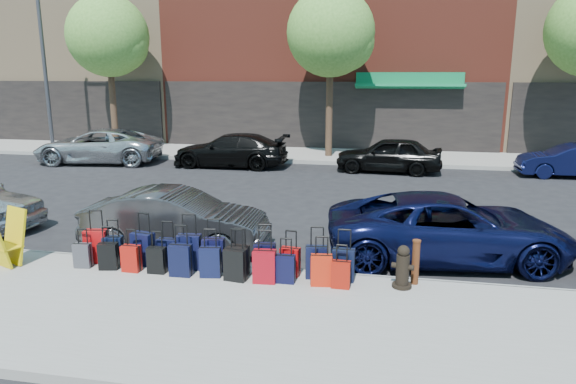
% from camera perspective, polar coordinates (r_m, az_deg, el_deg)
% --- Properties ---
extents(ground, '(120.00, 120.00, 0.00)m').
position_cam_1_polar(ground, '(14.40, -1.88, -2.28)').
color(ground, black).
rests_on(ground, ground).
extents(sidewalk_near, '(60.00, 4.00, 0.15)m').
position_cam_1_polar(sidewalk_near, '(8.55, -11.91, -13.13)').
color(sidewalk_near, gray).
rests_on(sidewalk_near, ground).
extents(sidewalk_far, '(60.00, 4.00, 0.15)m').
position_cam_1_polar(sidewalk_far, '(24.03, 3.46, 4.10)').
color(sidewalk_far, gray).
rests_on(sidewalk_far, ground).
extents(curb_near, '(60.00, 0.08, 0.15)m').
position_cam_1_polar(curb_near, '(10.27, -7.52, -8.36)').
color(curb_near, gray).
rests_on(curb_near, ground).
extents(curb_far, '(60.00, 0.08, 0.15)m').
position_cam_1_polar(curb_far, '(22.05, 2.75, 3.30)').
color(curb_far, gray).
rests_on(curb_far, ground).
extents(building_left, '(15.00, 12.12, 16.00)m').
position_cam_1_polar(building_left, '(37.10, -21.24, 18.69)').
color(building_left, '#9C8160').
rests_on(building_left, ground).
extents(tree_left, '(3.80, 3.80, 7.27)m').
position_cam_1_polar(tree_left, '(26.48, -19.08, 15.85)').
color(tree_left, black).
rests_on(tree_left, sidewalk_far).
extents(tree_center, '(3.80, 3.80, 7.27)m').
position_cam_1_polar(tree_center, '(23.22, 5.11, 16.98)').
color(tree_center, black).
rests_on(tree_center, sidewalk_far).
extents(streetlight, '(2.59, 0.18, 8.00)m').
position_cam_1_polar(streetlight, '(27.43, -25.19, 13.65)').
color(streetlight, '#333338').
rests_on(streetlight, sidewalk_far).
extents(suitcase_front_0, '(0.47, 0.31, 1.05)m').
position_cam_1_polar(suitcase_front_0, '(10.85, -20.49, -5.65)').
color(suitcase_front_0, '#9D0A0C').
rests_on(suitcase_front_0, sidewalk_near).
extents(suitcase_front_1, '(0.40, 0.26, 0.89)m').
position_cam_1_polar(suitcase_front_1, '(10.66, -18.83, -6.14)').
color(suitcase_front_1, black).
rests_on(suitcase_front_1, sidewalk_near).
extents(suitcase_front_2, '(0.47, 0.31, 1.03)m').
position_cam_1_polar(suitcase_front_2, '(10.44, -15.79, -6.08)').
color(suitcase_front_2, black).
rests_on(suitcase_front_2, sidewalk_near).
extents(suitcase_front_3, '(0.38, 0.22, 0.90)m').
position_cam_1_polar(suitcase_front_3, '(10.22, -13.23, -6.58)').
color(suitcase_front_3, black).
rests_on(suitcase_front_3, sidewalk_near).
extents(suitcase_front_4, '(0.47, 0.29, 1.07)m').
position_cam_1_polar(suitcase_front_4, '(10.02, -10.91, -6.53)').
color(suitcase_front_4, black).
rests_on(suitcase_front_4, sidewalk_near).
extents(suitcase_front_5, '(0.43, 0.27, 0.99)m').
position_cam_1_polar(suitcase_front_5, '(9.90, -8.27, -6.84)').
color(suitcase_front_5, black).
rests_on(suitcase_front_5, sidewalk_near).
extents(suitcase_front_6, '(0.38, 0.23, 0.87)m').
position_cam_1_polar(suitcase_front_6, '(9.68, -5.43, -7.46)').
color(suitcase_front_6, black).
rests_on(suitcase_front_6, sidewalk_near).
extents(suitcase_front_7, '(0.42, 0.27, 0.96)m').
position_cam_1_polar(suitcase_front_7, '(9.58, -2.59, -7.46)').
color(suitcase_front_7, black).
rests_on(suitcase_front_7, sidewalk_near).
extents(suitcase_front_8, '(0.38, 0.24, 0.86)m').
position_cam_1_polar(suitcase_front_8, '(9.54, 0.23, -7.74)').
color(suitcase_front_8, '#9F0A0C').
rests_on(suitcase_front_8, sidewalk_near).
extents(suitcase_front_9, '(0.42, 0.26, 0.96)m').
position_cam_1_polar(suitcase_front_9, '(9.44, 3.22, -7.78)').
color(suitcase_front_9, black).
rests_on(suitcase_front_9, sidewalk_near).
extents(suitcase_front_10, '(0.40, 0.22, 0.95)m').
position_cam_1_polar(suitcase_front_10, '(9.36, 6.18, -8.05)').
color(suitcase_front_10, black).
rests_on(suitcase_front_10, sidewalk_near).
extents(suitcase_back_0, '(0.34, 0.22, 0.76)m').
position_cam_1_polar(suitcase_back_0, '(10.70, -21.84, -6.55)').
color(suitcase_back_0, '#37373C').
rests_on(suitcase_back_0, sidewalk_near).
extents(suitcase_back_1, '(0.38, 0.27, 0.83)m').
position_cam_1_polar(suitcase_back_1, '(10.42, -19.32, -6.73)').
color(suitcase_back_1, black).
rests_on(suitcase_back_1, sidewalk_near).
extents(suitcase_back_2, '(0.35, 0.21, 0.81)m').
position_cam_1_polar(suitcase_back_2, '(10.18, -17.02, -7.06)').
color(suitcase_back_2, '#9C110A').
rests_on(suitcase_back_2, sidewalk_near).
extents(suitcase_back_3, '(0.34, 0.20, 0.80)m').
position_cam_1_polar(suitcase_back_3, '(9.98, -14.37, -7.34)').
color(suitcase_back_3, black).
rests_on(suitcase_back_3, sidewalk_near).
extents(suitcase_back_4, '(0.41, 0.24, 0.96)m').
position_cam_1_polar(suitcase_back_4, '(9.73, -11.83, -7.41)').
color(suitcase_back_4, black).
rests_on(suitcase_back_4, sidewalk_near).
extents(suitcase_back_5, '(0.41, 0.28, 0.90)m').
position_cam_1_polar(suitcase_back_5, '(9.60, -8.63, -7.69)').
color(suitcase_back_5, black).
rests_on(suitcase_back_5, sidewalk_near).
extents(suitcase_back_6, '(0.43, 0.29, 0.95)m').
position_cam_1_polar(suitcase_back_6, '(9.38, -5.84, -8.02)').
color(suitcase_back_6, black).
rests_on(suitcase_back_6, sidewalk_near).
extents(suitcase_back_7, '(0.42, 0.26, 0.96)m').
position_cam_1_polar(suitcase_back_7, '(9.24, -2.63, -8.26)').
color(suitcase_back_7, maroon).
rests_on(suitcase_back_7, sidewalk_near).
extents(suitcase_back_8, '(0.35, 0.20, 0.82)m').
position_cam_1_polar(suitcase_back_8, '(9.25, -0.29, -8.53)').
color(suitcase_back_8, black).
rests_on(suitcase_back_8, sidewalk_near).
extents(suitcase_back_9, '(0.40, 0.26, 0.89)m').
position_cam_1_polar(suitcase_back_9, '(9.15, 3.73, -8.65)').
color(suitcase_back_9, '#B41F0B').
rests_on(suitcase_back_9, sidewalk_near).
extents(suitcase_back_10, '(0.33, 0.20, 0.78)m').
position_cam_1_polar(suitcase_back_10, '(9.08, 5.90, -9.10)').
color(suitcase_back_10, maroon).
rests_on(suitcase_back_10, sidewalk_near).
extents(fire_hydrant, '(0.40, 0.35, 0.77)m').
position_cam_1_polar(fire_hydrant, '(9.23, 12.62, -8.24)').
color(fire_hydrant, black).
rests_on(fire_hydrant, sidewalk_near).
extents(bollard, '(0.15, 0.15, 0.81)m').
position_cam_1_polar(bollard, '(9.41, 13.99, -7.49)').
color(bollard, '#38190C').
rests_on(bollard, sidewalk_near).
extents(display_rack, '(0.82, 0.85, 1.09)m').
position_cam_1_polar(display_rack, '(11.35, -28.97, -4.56)').
color(display_rack, gold).
rests_on(display_rack, sidewalk_near).
extents(car_near_1, '(4.07, 1.57, 1.32)m').
position_cam_1_polar(car_near_1, '(11.54, -12.30, -3.07)').
color(car_near_1, '#333336').
rests_on(car_near_1, ground).
extents(car_near_2, '(5.21, 2.88, 1.38)m').
position_cam_1_polar(car_near_2, '(11.12, 17.42, -3.84)').
color(car_near_2, '#0C1037').
rests_on(car_near_2, ground).
extents(car_far_0, '(5.59, 3.13, 1.48)m').
position_cam_1_polar(car_far_0, '(23.71, -20.32, 4.82)').
color(car_far_0, '#B9BBC0').
rests_on(car_far_0, ground).
extents(car_far_1, '(4.78, 1.95, 1.39)m').
position_cam_1_polar(car_far_1, '(21.46, -6.43, 4.63)').
color(car_far_1, black).
rests_on(car_far_1, ground).
extents(car_far_2, '(4.17, 1.89, 1.39)m').
position_cam_1_polar(car_far_2, '(20.52, 11.11, 4.09)').
color(car_far_2, black).
rests_on(car_far_2, ground).
extents(car_far_3, '(3.81, 1.36, 1.25)m').
position_cam_1_polar(car_far_3, '(21.87, 29.00, 3.05)').
color(car_far_3, '#0C1137').
rests_on(car_far_3, ground).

